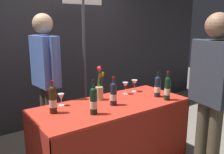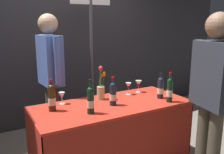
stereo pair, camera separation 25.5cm
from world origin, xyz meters
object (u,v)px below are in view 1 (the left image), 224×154
wine_glass_mid (125,85)px  booth_signpost (84,42)px  tasting_table (112,123)px  flower_vase (99,89)px  wine_glass_near_vendor (61,97)px  taster_foreground_right (213,86)px  display_bottle_0 (53,99)px  featured_wine_bottle (94,100)px  vendor_presenter (46,72)px  wine_glass_near_taster (134,83)px

wine_glass_mid → booth_signpost: booth_signpost is taller
wine_glass_mid → tasting_table: bearing=-149.6°
flower_vase → wine_glass_near_vendor: bearing=171.7°
flower_vase → booth_signpost: (0.29, 0.86, 0.47)m
booth_signpost → wine_glass_mid: bearing=-84.0°
flower_vase → taster_foreground_right: (0.65, -0.99, 0.15)m
tasting_table → wine_glass_near_vendor: 0.63m
display_bottle_0 → wine_glass_near_vendor: size_ratio=2.47×
featured_wine_bottle → wine_glass_near_vendor: bearing=110.2°
vendor_presenter → wine_glass_near_vendor: bearing=-7.2°
featured_wine_bottle → vendor_presenter: bearing=98.5°
display_bottle_0 → wine_glass_mid: (0.98, 0.10, -0.03)m
wine_glass_near_taster → flower_vase: size_ratio=0.39×
featured_wine_bottle → wine_glass_mid: size_ratio=2.27×
featured_wine_bottle → vendor_presenter: size_ratio=0.20×
wine_glass_near_taster → vendor_presenter: 1.11m
display_bottle_0 → taster_foreground_right: taster_foreground_right is taller
display_bottle_0 → taster_foreground_right: bearing=-35.7°
featured_wine_bottle → wine_glass_near_taster: featured_wine_bottle is taller
tasting_table → featured_wine_bottle: size_ratio=5.05×
wine_glass_near_taster → booth_signpost: booth_signpost is taller
featured_wine_bottle → flower_vase: bearing=50.3°
tasting_table → taster_foreground_right: 1.12m
featured_wine_bottle → booth_signpost: (0.58, 1.21, 0.46)m
wine_glass_near_taster → tasting_table: bearing=-156.2°
wine_glass_near_taster → vendor_presenter: vendor_presenter is taller
display_bottle_0 → tasting_table: bearing=-9.8°
flower_vase → vendor_presenter: 0.70m
tasting_table → featured_wine_bottle: 0.51m
tasting_table → taster_foreground_right: bearing=-51.9°
wine_glass_mid → vendor_presenter: 0.98m
taster_foreground_right → booth_signpost: size_ratio=0.81×
taster_foreground_right → booth_signpost: bearing=21.9°
wine_glass_near_vendor → tasting_table: bearing=-29.3°
taster_foreground_right → booth_signpost: booth_signpost is taller
featured_wine_bottle → wine_glass_near_taster: 0.92m
tasting_table → display_bottle_0: size_ratio=5.28×
wine_glass_near_vendor → wine_glass_near_taster: 0.99m
wine_glass_mid → taster_foreground_right: size_ratio=0.09×
featured_wine_bottle → flower_vase: size_ratio=0.87×
featured_wine_bottle → vendor_presenter: (-0.13, 0.89, 0.15)m
wine_glass_mid → flower_vase: flower_vase is taller
taster_foreground_right → booth_signpost: 1.91m
featured_wine_bottle → taster_foreground_right: taster_foreground_right is taller
wine_glass_near_vendor → flower_vase: flower_vase is taller
tasting_table → featured_wine_bottle: (-0.32, -0.15, 0.37)m
vendor_presenter → taster_foreground_right: 1.87m
tasting_table → booth_signpost: 1.37m
display_bottle_0 → wine_glass_near_vendor: bearing=46.0°
tasting_table → vendor_presenter: (-0.46, 0.74, 0.51)m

